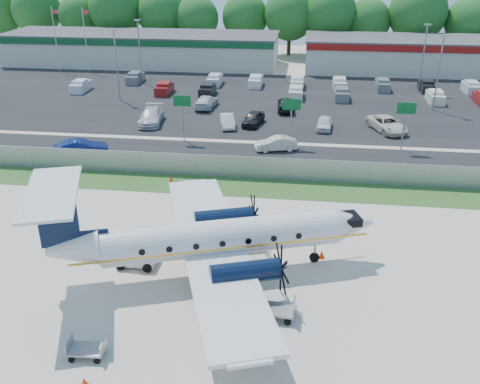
# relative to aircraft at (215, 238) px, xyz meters

# --- Properties ---
(ground) EXTENTS (170.00, 170.00, 0.00)m
(ground) POSITION_rel_aircraft_xyz_m (0.63, 1.14, -2.46)
(ground) COLOR beige
(ground) RESTS_ON ground
(grass_verge) EXTENTS (170.00, 4.00, 0.02)m
(grass_verge) POSITION_rel_aircraft_xyz_m (0.63, 13.14, -2.45)
(grass_verge) COLOR #2D561E
(grass_verge) RESTS_ON ground
(access_road) EXTENTS (170.00, 8.00, 0.02)m
(access_road) POSITION_rel_aircraft_xyz_m (0.63, 20.14, -2.44)
(access_road) COLOR black
(access_road) RESTS_ON ground
(parking_lot) EXTENTS (170.00, 32.00, 0.02)m
(parking_lot) POSITION_rel_aircraft_xyz_m (0.63, 41.14, -2.44)
(parking_lot) COLOR black
(parking_lot) RESTS_ON ground
(perimeter_fence) EXTENTS (120.00, 0.06, 1.99)m
(perimeter_fence) POSITION_rel_aircraft_xyz_m (0.63, 15.14, -1.45)
(perimeter_fence) COLOR gray
(perimeter_fence) RESTS_ON ground
(building_west) EXTENTS (46.40, 12.40, 5.24)m
(building_west) POSITION_rel_aircraft_xyz_m (-23.37, 63.12, 0.17)
(building_west) COLOR beige
(building_west) RESTS_ON ground
(building_east) EXTENTS (44.40, 12.40, 5.24)m
(building_east) POSITION_rel_aircraft_xyz_m (26.63, 63.12, 0.17)
(building_east) COLOR beige
(building_east) RESTS_ON ground
(sign_left) EXTENTS (1.80, 0.26, 5.00)m
(sign_left) POSITION_rel_aircraft_xyz_m (-7.37, 24.05, 1.16)
(sign_left) COLOR gray
(sign_left) RESTS_ON ground
(sign_mid) EXTENTS (1.80, 0.26, 5.00)m
(sign_mid) POSITION_rel_aircraft_xyz_m (3.63, 24.05, 1.16)
(sign_mid) COLOR gray
(sign_mid) RESTS_ON ground
(sign_right) EXTENTS (1.80, 0.26, 5.00)m
(sign_right) POSITION_rel_aircraft_xyz_m (14.63, 24.05, 1.16)
(sign_right) COLOR gray
(sign_right) RESTS_ON ground
(flagpole_west) EXTENTS (1.06, 0.12, 10.00)m
(flagpole_west) POSITION_rel_aircraft_xyz_m (-35.30, 56.14, 3.19)
(flagpole_west) COLOR silver
(flagpole_west) RESTS_ON ground
(flagpole_east) EXTENTS (1.06, 0.12, 10.00)m
(flagpole_east) POSITION_rel_aircraft_xyz_m (-30.30, 56.14, 3.19)
(flagpole_east) COLOR silver
(flagpole_east) RESTS_ON ground
(light_pole_nw) EXTENTS (0.90, 0.35, 9.09)m
(light_pole_nw) POSITION_rel_aircraft_xyz_m (-19.37, 39.14, 2.78)
(light_pole_nw) COLOR gray
(light_pole_nw) RESTS_ON ground
(light_pole_ne) EXTENTS (0.90, 0.35, 9.09)m
(light_pole_ne) POSITION_rel_aircraft_xyz_m (20.63, 39.14, 2.78)
(light_pole_ne) COLOR gray
(light_pole_ne) RESTS_ON ground
(light_pole_sw) EXTENTS (0.90, 0.35, 9.09)m
(light_pole_sw) POSITION_rel_aircraft_xyz_m (-19.37, 49.14, 2.78)
(light_pole_sw) COLOR gray
(light_pole_sw) RESTS_ON ground
(light_pole_se) EXTENTS (0.90, 0.35, 9.09)m
(light_pole_se) POSITION_rel_aircraft_xyz_m (20.63, 49.14, 2.78)
(light_pole_se) COLOR gray
(light_pole_se) RESTS_ON ground
(tree_line) EXTENTS (112.00, 6.00, 14.00)m
(tree_line) POSITION_rel_aircraft_xyz_m (0.63, 75.14, -2.46)
(tree_line) COLOR #1A581A
(tree_line) RESTS_ON ground
(aircraft) EXTENTS (20.73, 20.20, 6.36)m
(aircraft) POSITION_rel_aircraft_xyz_m (0.00, 0.00, 0.00)
(aircraft) COLOR silver
(aircraft) RESTS_ON ground
(pushback_tug) EXTENTS (2.40, 1.72, 1.29)m
(pushback_tug) POSITION_rel_aircraft_xyz_m (-4.95, 0.33, -1.84)
(pushback_tug) COLOR silver
(pushback_tug) RESTS_ON ground
(baggage_cart_near) EXTENTS (1.85, 1.18, 0.94)m
(baggage_cart_near) POSITION_rel_aircraft_xyz_m (-5.02, -8.08, -2.02)
(baggage_cart_near) COLOR gray
(baggage_cart_near) RESTS_ON ground
(baggage_cart_far) EXTENTS (2.20, 1.39, 1.12)m
(baggage_cart_far) POSITION_rel_aircraft_xyz_m (3.92, -3.85, -1.93)
(baggage_cart_far) COLOR gray
(baggage_cart_far) RESTS_ON ground
(cone_nose) EXTENTS (0.39, 0.39, 0.56)m
(cone_nose) POSITION_rel_aircraft_xyz_m (6.52, 2.60, -2.19)
(cone_nose) COLOR #F63207
(cone_nose) RESTS_ON ground
(cone_port_wing) EXTENTS (0.37, 0.37, 0.52)m
(cone_port_wing) POSITION_rel_aircraft_xyz_m (-4.38, -10.02, -2.21)
(cone_port_wing) COLOR #F63207
(cone_port_wing) RESTS_ON ground
(cone_starboard_wing) EXTENTS (0.32, 0.32, 0.46)m
(cone_starboard_wing) POSITION_rel_aircraft_xyz_m (-6.20, 13.71, -2.24)
(cone_starboard_wing) COLOR #F63207
(cone_starboard_wing) RESTS_ON ground
(road_car_west) EXTENTS (5.38, 3.54, 1.68)m
(road_car_west) POSITION_rel_aircraft_xyz_m (-16.15, 18.37, -2.46)
(road_car_west) COLOR navy
(road_car_west) RESTS_ON ground
(road_car_mid) EXTENTS (4.39, 2.46, 1.37)m
(road_car_mid) POSITION_rel_aircraft_xyz_m (2.30, 22.51, -2.46)
(road_car_mid) COLOR beige
(road_car_mid) RESTS_ON ground
(parked_car_a) EXTENTS (3.09, 6.17, 1.72)m
(parked_car_a) POSITION_rel_aircraft_xyz_m (-12.41, 29.59, -2.46)
(parked_car_a) COLOR silver
(parked_car_a) RESTS_ON ground
(parked_car_b) EXTENTS (2.38, 4.38, 1.37)m
(parked_car_b) POSITION_rel_aircraft_xyz_m (-3.61, 29.51, -2.46)
(parked_car_b) COLOR silver
(parked_car_b) RESTS_ON ground
(parked_car_c) EXTENTS (2.61, 4.65, 1.49)m
(parked_car_c) POSITION_rel_aircraft_xyz_m (-0.79, 30.55, -2.46)
(parked_car_c) COLOR black
(parked_car_c) RESTS_ON ground
(parked_car_d) EXTENTS (1.91, 4.10, 1.36)m
(parked_car_d) POSITION_rel_aircraft_xyz_m (7.15, 29.97, -2.46)
(parked_car_d) COLOR silver
(parked_car_d) RESTS_ON ground
(parked_car_e) EXTENTS (4.58, 6.25, 1.58)m
(parked_car_e) POSITION_rel_aircraft_xyz_m (13.95, 30.12, -2.46)
(parked_car_e) COLOR beige
(parked_car_e) RESTS_ON ground
(parked_car_f) EXTENTS (2.57, 5.45, 1.54)m
(parked_car_f) POSITION_rel_aircraft_xyz_m (-7.39, 36.99, -2.46)
(parked_car_f) COLOR silver
(parked_car_f) RESTS_ON ground
(parked_car_g) EXTENTS (2.30, 5.14, 1.72)m
(parked_car_g) POSITION_rel_aircraft_xyz_m (2.59, 36.85, -2.46)
(parked_car_g) COLOR black
(parked_car_g) RESTS_ON ground
(far_parking_rows) EXTENTS (56.00, 10.00, 1.60)m
(far_parking_rows) POSITION_rel_aircraft_xyz_m (0.63, 46.14, -2.46)
(far_parking_rows) COLOR gray
(far_parking_rows) RESTS_ON ground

